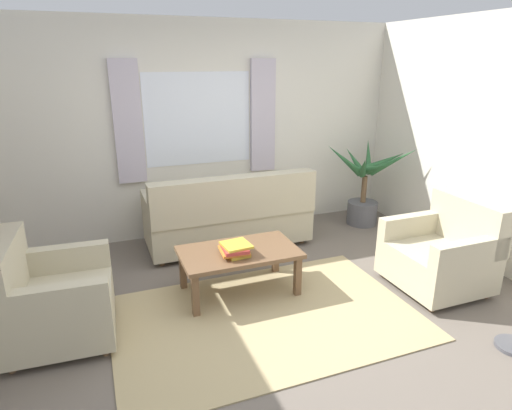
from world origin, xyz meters
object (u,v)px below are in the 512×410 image
armchair_right (443,253)px  potted_plant (365,190)px  couch (229,217)px  armchair_left (50,299)px  coffee_table (239,256)px  book_stack_on_table (235,249)px

armchair_right → potted_plant: (0.29, 1.74, 0.13)m
couch → potted_plant: (1.92, 0.05, 0.12)m
armchair_left → potted_plant: potted_plant is taller
armchair_right → coffee_table: bearing=-107.6°
armchair_right → couch: bearing=-135.8°
armchair_left → coffee_table: bearing=-81.0°
book_stack_on_table → couch: bearing=75.0°
armchair_left → book_stack_on_table: (1.56, 0.09, 0.14)m
armchair_left → book_stack_on_table: 1.57m
coffee_table → book_stack_on_table: bearing=-129.1°
armchair_right → coffee_table: 1.97m
couch → armchair_right: couch is taller
armchair_left → coffee_table: size_ratio=0.80×
armchair_left → armchair_right: bearing=-93.9°
couch → coffee_table: bearing=77.2°
book_stack_on_table → coffee_table: bearing=50.9°
couch → book_stack_on_table: 1.21m
coffee_table → couch: bearing=77.2°
couch → armchair_right: bearing=134.1°
armchair_left → armchair_right: same height
couch → book_stack_on_table: (-0.31, -1.16, 0.13)m
armchair_left → potted_plant: 4.01m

